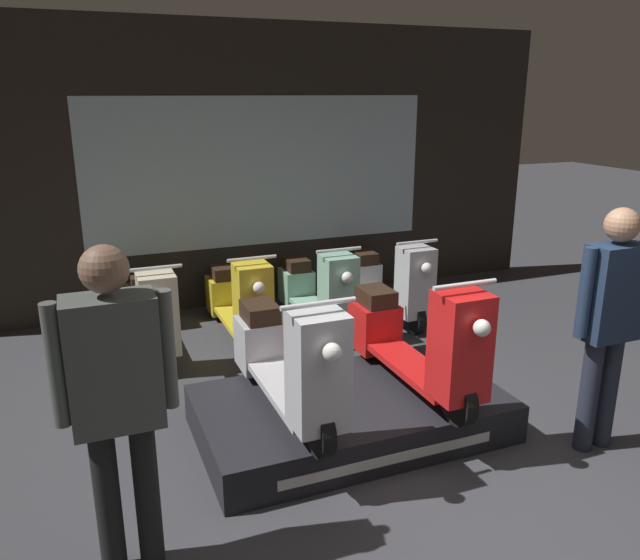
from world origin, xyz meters
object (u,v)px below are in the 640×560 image
at_px(scooter_backrow_0, 152,312).
at_px(person_left_browsing, 116,388).
at_px(person_right_browsing, 610,314).
at_px(scooter_display_right, 416,340).
at_px(scooter_backrow_3, 389,283).
at_px(scooter_backrow_2, 317,292).
at_px(scooter_display_left, 288,361).
at_px(scooter_backrow_1, 239,302).

relative_size(scooter_backrow_0, person_left_browsing, 0.95).
bearing_deg(person_right_browsing, scooter_display_right, 142.72).
bearing_deg(person_left_browsing, scooter_backrow_3, 43.67).
relative_size(scooter_display_right, person_left_browsing, 0.95).
xyz_separation_m(scooter_backrow_0, scooter_backrow_2, (1.73, 0.00, 0.00)).
distance_m(scooter_display_left, scooter_backrow_2, 2.46).
distance_m(scooter_display_left, scooter_backrow_1, 2.22).
xyz_separation_m(scooter_backrow_1, person_right_browsing, (1.81, -2.97, 0.62)).
distance_m(scooter_display_right, scooter_backrow_2, 2.21).
xyz_separation_m(scooter_backrow_0, scooter_backrow_3, (2.60, 0.00, 0.00)).
height_order(scooter_backrow_0, person_right_browsing, person_right_browsing).
relative_size(scooter_display_left, scooter_display_right, 1.00).
height_order(scooter_backrow_2, person_left_browsing, person_left_browsing).
relative_size(scooter_backrow_0, person_right_browsing, 0.97).
relative_size(scooter_backrow_0, scooter_backrow_2, 1.00).
xyz_separation_m(scooter_display_right, scooter_backrow_0, (-1.65, 2.19, -0.29)).
relative_size(scooter_display_right, scooter_backrow_1, 1.00).
height_order(scooter_display_left, person_left_browsing, person_left_browsing).
bearing_deg(scooter_backrow_1, scooter_display_left, -95.71).
xyz_separation_m(scooter_backrow_1, person_left_browsing, (-1.37, -2.97, 0.67)).
relative_size(scooter_backrow_3, person_left_browsing, 0.95).
height_order(scooter_backrow_0, scooter_backrow_3, same).
height_order(scooter_display_left, scooter_display_right, same).
bearing_deg(scooter_backrow_0, scooter_display_right, -52.96).
relative_size(scooter_display_right, scooter_backrow_2, 1.00).
bearing_deg(scooter_display_right, scooter_display_left, 180.00).
height_order(scooter_backrow_3, person_left_browsing, person_left_browsing).
distance_m(scooter_display_left, scooter_display_right, 1.00).
bearing_deg(scooter_backrow_3, scooter_backrow_2, 180.00).
relative_size(scooter_display_left, scooter_backrow_3, 1.00).
distance_m(scooter_backrow_1, person_left_browsing, 3.33).
distance_m(scooter_display_left, scooter_backrow_3, 2.95).
xyz_separation_m(scooter_display_left, person_right_browsing, (2.02, -0.78, 0.33)).
distance_m(scooter_backrow_2, person_left_browsing, 3.77).
height_order(scooter_display_right, scooter_backrow_3, scooter_display_right).
relative_size(scooter_backrow_3, person_right_browsing, 0.97).
distance_m(scooter_backrow_3, person_right_browsing, 3.03).
bearing_deg(person_left_browsing, scooter_backrow_1, 65.18).
bearing_deg(scooter_backrow_1, person_right_browsing, -58.66).
relative_size(scooter_backrow_1, person_right_browsing, 0.97).
xyz_separation_m(scooter_backrow_1, scooter_backrow_3, (1.73, 0.00, 0.00)).
bearing_deg(scooter_backrow_0, scooter_backrow_1, 0.00).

